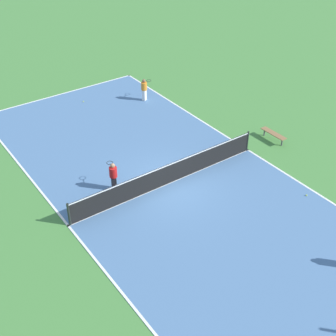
# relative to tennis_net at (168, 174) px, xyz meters

# --- Properties ---
(ground_plane) EXTENTS (80.00, 80.00, 0.00)m
(ground_plane) POSITION_rel_tennis_net_xyz_m (0.00, 0.00, -0.59)
(ground_plane) COLOR #47843D
(court_surface) EXTENTS (10.26, 23.60, 0.02)m
(court_surface) POSITION_rel_tennis_net_xyz_m (0.00, 0.00, -0.58)
(court_surface) COLOR #4C729E
(court_surface) RESTS_ON ground_plane
(tennis_net) EXTENTS (10.06, 0.10, 1.12)m
(tennis_net) POSITION_rel_tennis_net_xyz_m (0.00, 0.00, 0.00)
(tennis_net) COLOR black
(tennis_net) RESTS_ON court_surface
(bench) EXTENTS (0.36, 1.58, 0.45)m
(bench) POSITION_rel_tennis_net_xyz_m (-6.85, 0.05, -0.20)
(bench) COLOR olive
(bench) RESTS_ON ground_plane
(player_coach_red) EXTENTS (0.58, 0.99, 1.40)m
(player_coach_red) POSITION_rel_tennis_net_xyz_m (2.25, -1.09, 0.22)
(player_coach_red) COLOR black
(player_coach_red) RESTS_ON court_surface
(player_center_orange) EXTENTS (0.98, 0.73, 1.39)m
(player_center_orange) POSITION_rel_tennis_net_xyz_m (-3.88, -7.96, 0.21)
(player_center_orange) COLOR white
(player_center_orange) RESTS_ON court_surface
(tennis_ball_left_sideline) EXTENTS (0.07, 0.07, 0.07)m
(tennis_ball_left_sideline) POSITION_rel_tennis_net_xyz_m (-0.66, -9.91, -0.53)
(tennis_ball_left_sideline) COLOR #CCE033
(tennis_ball_left_sideline) RESTS_ON court_surface
(tennis_ball_near_net) EXTENTS (0.07, 0.07, 0.07)m
(tennis_ball_near_net) POSITION_rel_tennis_net_xyz_m (-4.54, 4.38, -0.53)
(tennis_ball_near_net) COLOR #CCE033
(tennis_ball_near_net) RESTS_ON court_surface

